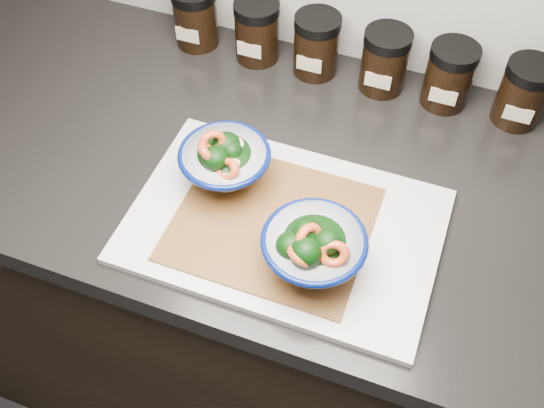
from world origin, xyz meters
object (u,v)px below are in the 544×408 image
at_px(bowl_right, 313,249).
at_px(spice_jar_d, 385,61).
at_px(bowl_left, 225,162).
at_px(spice_jar_a, 196,17).
at_px(spice_jar_f, 524,93).
at_px(spice_jar_c, 316,45).
at_px(spice_jar_e, 449,76).
at_px(cutting_board, 284,226).
at_px(spice_jar_b, 257,31).

height_order(bowl_right, spice_jar_d, bowl_right).
relative_size(bowl_left, spice_jar_a, 1.22).
bearing_deg(spice_jar_f, spice_jar_d, 180.00).
height_order(bowl_right, spice_jar_a, bowl_right).
distance_m(bowl_left, spice_jar_c, 0.32).
bearing_deg(spice_jar_e, spice_jar_c, 180.00).
bearing_deg(bowl_right, spice_jar_c, 107.39).
distance_m(spice_jar_a, spice_jar_d, 0.36).
xyz_separation_m(cutting_board, spice_jar_e, (0.17, 0.36, 0.05)).
xyz_separation_m(spice_jar_a, spice_jar_e, (0.47, 0.00, 0.00)).
xyz_separation_m(cutting_board, bowl_left, (-0.11, 0.04, 0.05)).
bearing_deg(spice_jar_f, spice_jar_c, 180.00).
relative_size(bowl_right, spice_jar_b, 1.27).
bearing_deg(spice_jar_b, spice_jar_f, 0.00).
bearing_deg(spice_jar_a, bowl_left, -58.44).
bearing_deg(spice_jar_d, spice_jar_e, 0.00).
xyz_separation_m(bowl_right, spice_jar_b, (-0.24, 0.42, -0.00)).
height_order(spice_jar_b, spice_jar_d, same).
xyz_separation_m(bowl_right, spice_jar_f, (0.23, 0.42, -0.00)).
relative_size(bowl_right, spice_jar_f, 1.27).
relative_size(spice_jar_d, spice_jar_e, 1.00).
relative_size(cutting_board, spice_jar_b, 3.98).
relative_size(bowl_left, spice_jar_f, 1.22).
bearing_deg(spice_jar_d, spice_jar_f, 0.00).
distance_m(cutting_board, bowl_right, 0.10).
bearing_deg(cutting_board, spice_jar_a, 130.35).
xyz_separation_m(cutting_board, spice_jar_f, (0.29, 0.36, 0.05)).
distance_m(bowl_left, spice_jar_f, 0.51).
relative_size(cutting_board, spice_jar_e, 3.98).
height_order(spice_jar_e, spice_jar_f, same).
bearing_deg(cutting_board, spice_jar_c, 100.96).
xyz_separation_m(spice_jar_e, spice_jar_f, (0.12, 0.00, 0.00)).
relative_size(spice_jar_d, spice_jar_f, 1.00).
height_order(bowl_left, spice_jar_f, bowl_left).
bearing_deg(spice_jar_e, spice_jar_b, 180.00).
relative_size(cutting_board, spice_jar_f, 3.98).
relative_size(spice_jar_c, spice_jar_d, 1.00).
xyz_separation_m(spice_jar_a, spice_jar_b, (0.12, 0.00, 0.00)).
bearing_deg(spice_jar_b, bowl_left, -77.24).
height_order(cutting_board, spice_jar_a, spice_jar_a).
height_order(bowl_left, spice_jar_a, bowl_left).
distance_m(bowl_right, spice_jar_f, 0.47).
bearing_deg(spice_jar_c, spice_jar_a, 180.00).
xyz_separation_m(cutting_board, bowl_right, (0.06, -0.06, 0.06)).
distance_m(bowl_right, spice_jar_b, 0.48).
relative_size(spice_jar_b, spice_jar_f, 1.00).
bearing_deg(spice_jar_a, spice_jar_b, 0.00).
distance_m(bowl_left, spice_jar_e, 0.42).
relative_size(bowl_right, spice_jar_d, 1.27).
bearing_deg(spice_jar_f, spice_jar_e, 180.00).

